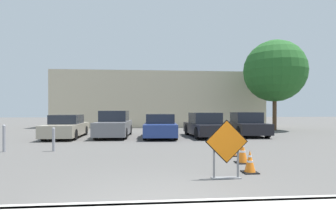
{
  "coord_description": "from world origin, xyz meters",
  "views": [
    {
      "loc": [
        -0.28,
        -4.23,
        1.63
      ],
      "look_at": [
        1.21,
        12.78,
        1.52
      ],
      "focal_mm": 28.0,
      "sensor_mm": 36.0,
      "label": 1
    }
  ],
  "objects": [
    {
      "name": "parked_car_fifth",
      "position": [
        6.19,
        12.01,
        0.69
      ],
      "size": [
        2.07,
        4.18,
        1.5
      ],
      "rotation": [
        0.0,
        0.0,
        3.08
      ],
      "color": "black",
      "rests_on": "ground_plane"
    },
    {
      "name": "parked_car_second",
      "position": [
        -2.17,
        12.09,
        0.73
      ],
      "size": [
        1.97,
        4.69,
        1.6
      ],
      "rotation": [
        0.0,
        0.0,
        3.11
      ],
      "color": "slate",
      "rests_on": "ground_plane"
    },
    {
      "name": "traffic_cone_third",
      "position": [
        2.81,
        4.85,
        0.37
      ],
      "size": [
        0.42,
        0.42,
        0.76
      ],
      "color": "black",
      "rests_on": "ground_plane"
    },
    {
      "name": "road_closed_sign",
      "position": [
        1.64,
        1.83,
        0.76
      ],
      "size": [
        1.04,
        0.2,
        1.41
      ],
      "color": "black",
      "rests_on": "ground_plane"
    },
    {
      "name": "parked_car_third",
      "position": [
        0.62,
        11.34,
        0.65
      ],
      "size": [
        2.06,
        4.24,
        1.4
      ],
      "rotation": [
        0.0,
        0.0,
        3.09
      ],
      "color": "navy",
      "rests_on": "ground_plane"
    },
    {
      "name": "bollard_nearest",
      "position": [
        -3.91,
        6.51,
        0.5
      ],
      "size": [
        0.12,
        0.12,
        0.95
      ],
      "color": "gray",
      "rests_on": "ground_plane"
    },
    {
      "name": "traffic_cone_fifth",
      "position": [
        3.36,
        7.42,
        0.38
      ],
      "size": [
        0.44,
        0.44,
        0.78
      ],
      "color": "black",
      "rests_on": "ground_plane"
    },
    {
      "name": "curb_lip",
      "position": [
        0.0,
        0.0,
        0.07
      ],
      "size": [
        28.02,
        0.2,
        0.14
      ],
      "color": "#ADAAA3",
      "rests_on": "ground_plane"
    },
    {
      "name": "bollard_second",
      "position": [
        -5.78,
        6.51,
        0.56
      ],
      "size": [
        0.12,
        0.12,
        1.07
      ],
      "color": "gray",
      "rests_on": "ground_plane"
    },
    {
      "name": "ground_plane",
      "position": [
        0.0,
        10.0,
        0.0
      ],
      "size": [
        96.0,
        96.0,
        0.0
      ],
      "primitive_type": "plane",
      "color": "#565451"
    },
    {
      "name": "parked_car_nearest",
      "position": [
        -4.95,
        11.83,
        0.63
      ],
      "size": [
        1.92,
        4.65,
        1.36
      ],
      "rotation": [
        0.0,
        0.0,
        3.17
      ],
      "color": "#A39984",
      "rests_on": "ground_plane"
    },
    {
      "name": "traffic_cone_second",
      "position": [
        2.71,
        3.6,
        0.35
      ],
      "size": [
        0.42,
        0.42,
        0.72
      ],
      "color": "black",
      "rests_on": "ground_plane"
    },
    {
      "name": "building_facade_backdrop",
      "position": [
        1.2,
        22.44,
        2.66
      ],
      "size": [
        20.2,
        5.0,
        5.32
      ],
      "color": "beige",
      "rests_on": "ground_plane"
    },
    {
      "name": "parked_car_fourth",
      "position": [
        3.4,
        11.58,
        0.68
      ],
      "size": [
        2.1,
        4.33,
        1.48
      ],
      "rotation": [
        0.0,
        0.0,
        3.2
      ],
      "color": "black",
      "rests_on": "ground_plane"
    },
    {
      "name": "traffic_cone_fourth",
      "position": [
        3.12,
        6.24,
        0.39
      ],
      "size": [
        0.4,
        0.4,
        0.8
      ],
      "color": "black",
      "rests_on": "ground_plane"
    },
    {
      "name": "traffic_cone_nearest",
      "position": [
        2.43,
        2.35,
        0.29
      ],
      "size": [
        0.38,
        0.38,
        0.6
      ],
      "color": "black",
      "rests_on": "ground_plane"
    },
    {
      "name": "street_tree_behind_lot",
      "position": [
        10.22,
        16.23,
        4.81
      ],
      "size": [
        4.98,
        4.98,
        7.31
      ],
      "color": "#513823",
      "rests_on": "ground_plane"
    }
  ]
}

